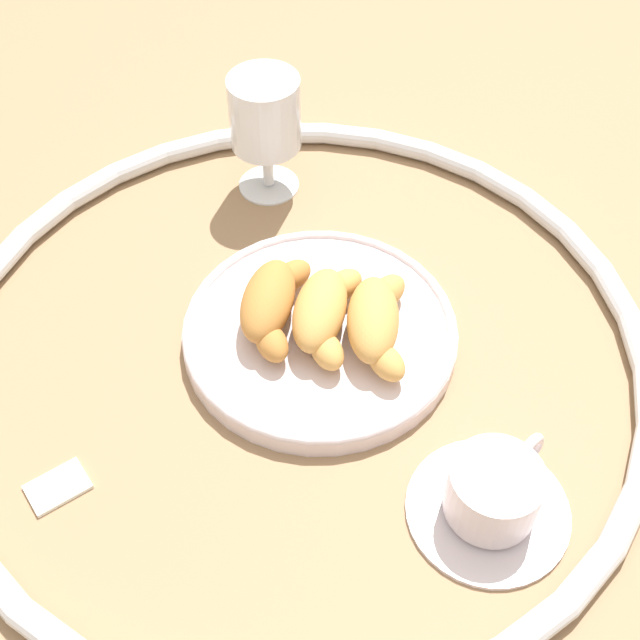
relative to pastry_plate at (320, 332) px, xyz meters
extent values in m
plane|color=#997551|center=(0.03, -0.01, -0.01)|extent=(2.20, 2.20, 0.00)
torus|color=silver|center=(0.03, -0.01, 0.00)|extent=(0.67, 0.67, 0.02)
cylinder|color=silver|center=(0.00, 0.00, 0.00)|extent=(0.26, 0.26, 0.02)
torus|color=silver|center=(0.00, 0.00, 0.01)|extent=(0.26, 0.26, 0.01)
ellipsoid|color=#BC7A38|center=(0.02, -0.05, 0.03)|extent=(0.11, 0.09, 0.04)
ellipsoid|color=#BC7A38|center=(0.05, -0.01, 0.02)|extent=(0.05, 0.05, 0.03)
ellipsoid|color=#BC7A38|center=(-0.02, -0.05, 0.02)|extent=(0.05, 0.03, 0.03)
ellipsoid|color=#D6994C|center=(0.00, 0.00, 0.03)|extent=(0.11, 0.09, 0.04)
ellipsoid|color=#D6994C|center=(0.03, 0.03, 0.02)|extent=(0.05, 0.05, 0.03)
ellipsoid|color=#D6994C|center=(-0.04, -0.01, 0.02)|extent=(0.05, 0.03, 0.03)
ellipsoid|color=#D6994C|center=(-0.02, 0.05, 0.03)|extent=(0.11, 0.10, 0.04)
ellipsoid|color=#D6994C|center=(0.01, 0.08, 0.02)|extent=(0.04, 0.05, 0.03)
ellipsoid|color=#D6994C|center=(-0.06, 0.03, 0.02)|extent=(0.04, 0.03, 0.03)
cylinder|color=silver|center=(0.06, 0.22, -0.01)|extent=(0.14, 0.14, 0.01)
cylinder|color=silver|center=(0.06, 0.22, 0.02)|extent=(0.08, 0.08, 0.05)
cylinder|color=brown|center=(0.06, 0.22, 0.04)|extent=(0.07, 0.07, 0.01)
torus|color=silver|center=(0.01, 0.23, 0.03)|extent=(0.04, 0.01, 0.04)
cylinder|color=white|center=(-0.14, -0.19, -0.01)|extent=(0.07, 0.07, 0.01)
cylinder|color=white|center=(-0.14, -0.19, 0.02)|extent=(0.01, 0.01, 0.05)
cylinder|color=white|center=(-0.14, -0.19, 0.09)|extent=(0.08, 0.08, 0.08)
cylinder|color=gold|center=(-0.14, -0.19, 0.08)|extent=(0.07, 0.07, 0.06)
cube|color=white|center=(0.26, -0.07, -0.01)|extent=(0.06, 0.05, 0.01)
camera|label=1|loc=(0.41, 0.33, 0.63)|focal=48.43mm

